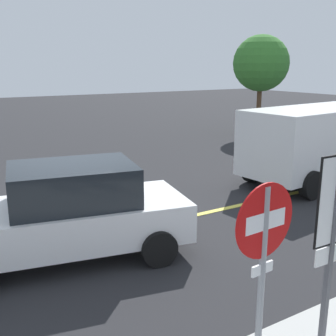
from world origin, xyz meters
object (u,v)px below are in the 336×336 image
Objects in this scene: speed_limit_sign at (333,224)px; tree_left_verge at (261,63)px; white_van at (321,139)px; car_white_behind_van at (65,213)px; stop_sign at (263,256)px.

speed_limit_sign is 0.52× the size of tree_left_verge.
speed_limit_sign is at bearing -140.65° from white_van.
tree_left_verge is at bearing 33.64° from car_white_behind_van.
speed_limit_sign is (0.92, -0.08, 0.17)m from stop_sign.
car_white_behind_van is 15.19m from tree_left_verge.
speed_limit_sign is at bearing -69.81° from car_white_behind_van.
white_van is at bearing 39.35° from speed_limit_sign.
car_white_behind_van is at bearing -172.07° from white_van.
car_white_behind_van is (-0.65, 4.20, -0.75)m from stop_sign.
speed_limit_sign is at bearing -4.82° from stop_sign.
tree_left_verge is (11.80, 12.49, 1.87)m from stop_sign.
white_van is 8.61m from tree_left_verge.
stop_sign reaches higher than car_white_behind_van.
speed_limit_sign reaches higher than car_white_behind_van.
stop_sign is 17.29m from tree_left_verge.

